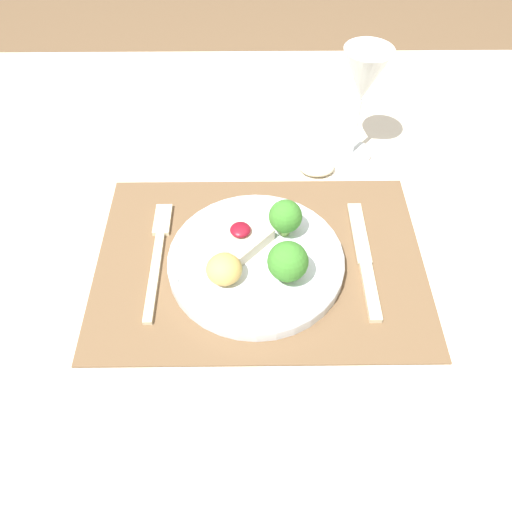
# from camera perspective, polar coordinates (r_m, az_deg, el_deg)

# --- Properties ---
(ground_plane) EXTENTS (8.00, 8.00, 0.00)m
(ground_plane) POSITION_cam_1_polar(r_m,az_deg,el_deg) (1.35, 0.26, -20.39)
(ground_plane) COLOR brown
(dining_table) EXTENTS (1.46, 1.15, 0.73)m
(dining_table) POSITION_cam_1_polar(r_m,az_deg,el_deg) (0.76, 0.43, -4.20)
(dining_table) COLOR beige
(dining_table) RESTS_ON ground_plane
(placemat) EXTENTS (0.46, 0.32, 0.00)m
(placemat) POSITION_cam_1_polar(r_m,az_deg,el_deg) (0.70, 0.47, -0.52)
(placemat) COLOR brown
(placemat) RESTS_ON dining_table
(dinner_plate) EXTENTS (0.24, 0.24, 0.08)m
(dinner_plate) POSITION_cam_1_polar(r_m,az_deg,el_deg) (0.68, 0.19, -0.13)
(dinner_plate) COLOR silver
(dinner_plate) RESTS_ON placemat
(fork) EXTENTS (0.02, 0.21, 0.01)m
(fork) POSITION_cam_1_polar(r_m,az_deg,el_deg) (0.72, -11.12, 0.67)
(fork) COLOR beige
(fork) RESTS_ON placemat
(knife) EXTENTS (0.02, 0.21, 0.01)m
(knife) POSITION_cam_1_polar(r_m,az_deg,el_deg) (0.70, 12.40, -1.07)
(knife) COLOR beige
(knife) RESTS_ON placemat
(spoon) EXTENTS (0.19, 0.05, 0.02)m
(spoon) POSITION_cam_1_polar(r_m,az_deg,el_deg) (0.83, 5.80, 10.08)
(spoon) COLOR beige
(spoon) RESTS_ON dining_table
(wine_glass_near) EXTENTS (0.07, 0.07, 0.19)m
(wine_glass_near) POSITION_cam_1_polar(r_m,az_deg,el_deg) (0.80, 12.20, 18.89)
(wine_glass_near) COLOR white
(wine_glass_near) RESTS_ON dining_table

